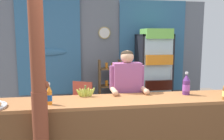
% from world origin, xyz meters
% --- Properties ---
extents(back_wall_curtained, '(4.67, 0.22, 2.56)m').
position_xyz_m(back_wall_curtained, '(-0.00, 3.01, 1.32)').
color(back_wall_curtained, slate).
rests_on(back_wall_curtained, ground).
extents(stall_counter, '(3.51, 0.59, 0.98)m').
position_xyz_m(stall_counter, '(-0.01, 0.39, 0.61)').
color(stall_counter, '#935B33').
rests_on(stall_counter, ground).
extents(timber_post, '(0.18, 0.16, 2.42)m').
position_xyz_m(timber_post, '(-1.06, 0.09, 1.16)').
color(timber_post, brown).
rests_on(timber_post, ground).
extents(drink_fridge, '(0.67, 0.73, 1.92)m').
position_xyz_m(drink_fridge, '(0.97, 2.49, 1.05)').
color(drink_fridge, black).
rests_on(drink_fridge, ground).
extents(bottle_shelf_rack, '(0.48, 0.28, 1.26)m').
position_xyz_m(bottle_shelf_rack, '(0.03, 2.64, 0.65)').
color(bottle_shelf_rack, brown).
rests_on(bottle_shelf_rack, ground).
extents(plastic_lawn_chair, '(0.59, 0.59, 0.86)m').
position_xyz_m(plastic_lawn_chair, '(-0.61, 2.24, 0.49)').
color(plastic_lawn_chair, '#E5563D').
rests_on(plastic_lawn_chair, ground).
extents(shopkeeper, '(0.51, 0.42, 1.57)m').
position_xyz_m(shopkeeper, '(0.05, 0.94, 0.99)').
color(shopkeeper, '#28282D').
rests_on(shopkeeper, ground).
extents(soda_bottle_grape_soda, '(0.10, 0.10, 0.31)m').
position_xyz_m(soda_bottle_grape_soda, '(0.80, 0.61, 1.11)').
color(soda_bottle_grape_soda, '#56286B').
rests_on(soda_bottle_grape_soda, stall_counter).
extents(soda_bottle_orange_soda, '(0.06, 0.06, 0.26)m').
position_xyz_m(soda_bottle_orange_soda, '(-0.99, 0.41, 1.09)').
color(soda_bottle_orange_soda, orange).
rests_on(soda_bottle_orange_soda, stall_counter).
extents(banana_bunch, '(0.26, 0.07, 0.16)m').
position_xyz_m(banana_bunch, '(-0.56, 0.69, 1.04)').
color(banana_bunch, '#B7C647').
rests_on(banana_bunch, stall_counter).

